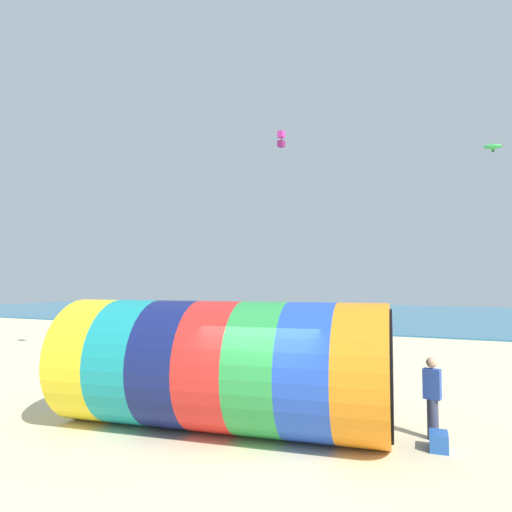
# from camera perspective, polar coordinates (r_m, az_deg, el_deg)

# --- Properties ---
(ground_plane) EXTENTS (120.00, 120.00, 0.00)m
(ground_plane) POSITION_cam_1_polar(r_m,az_deg,el_deg) (10.23, 1.07, -22.82)
(ground_plane) COLOR beige
(sea) EXTENTS (120.00, 40.00, 0.10)m
(sea) POSITION_cam_1_polar(r_m,az_deg,el_deg) (50.39, 20.35, -6.96)
(sea) COLOR teal
(sea) RESTS_ON ground
(giant_inflatable_tube) EXTENTS (8.00, 3.98, 2.98)m
(giant_inflatable_tube) POSITION_cam_1_polar(r_m,az_deg,el_deg) (10.95, -4.36, -13.45)
(giant_inflatable_tube) COLOR yellow
(giant_inflatable_tube) RESTS_ON ground
(kite_handler) EXTENTS (0.39, 0.27, 1.77)m
(kite_handler) POSITION_cam_1_polar(r_m,az_deg,el_deg) (11.14, 21.18, -16.08)
(kite_handler) COLOR #383D56
(kite_handler) RESTS_ON ground
(kite_magenta_box) EXTENTS (0.29, 0.29, 0.72)m
(kite_magenta_box) POSITION_cam_1_polar(r_m,az_deg,el_deg) (20.19, 3.17, 14.37)
(kite_magenta_box) COLOR #D1339E
(kite_green_parafoil) EXTENTS (0.92, 0.49, 0.46)m
(kite_green_parafoil) POSITION_cam_1_polar(r_m,az_deg,el_deg) (26.67, 27.50, 12.05)
(kite_green_parafoil) COLOR green
(bystander_near_water) EXTENTS (0.24, 0.36, 1.77)m
(bystander_near_water) POSITION_cam_1_polar(r_m,az_deg,el_deg) (20.16, -15.41, -10.35)
(bystander_near_water) COLOR black
(bystander_near_water) RESTS_ON ground
(bystander_mid_beach) EXTENTS (0.42, 0.36, 1.69)m
(bystander_mid_beach) POSITION_cam_1_polar(r_m,az_deg,el_deg) (16.98, -2.96, -11.97)
(bystander_mid_beach) COLOR #383D56
(bystander_mid_beach) RESTS_ON ground
(cooler_box) EXTENTS (0.40, 0.55, 0.36)m
(cooler_box) POSITION_cam_1_polar(r_m,az_deg,el_deg) (10.69, 21.88, -20.70)
(cooler_box) COLOR #2659B2
(cooler_box) RESTS_ON ground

